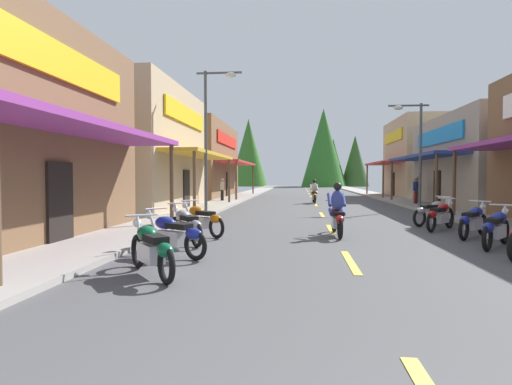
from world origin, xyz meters
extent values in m
cube|color=#4C4C4F|center=(0.00, 30.29, -0.05)|extent=(9.75, 90.57, 0.10)
cube|color=#9E9991|center=(-5.97, 30.29, 0.06)|extent=(2.19, 90.57, 0.12)
cube|color=#9E9991|center=(5.97, 30.29, 0.06)|extent=(2.19, 90.57, 0.12)
cube|color=#E0C64C|center=(0.00, 7.78, 0.01)|extent=(0.16, 2.40, 0.01)
cube|color=#E0C64C|center=(0.00, 13.19, 0.01)|extent=(0.16, 2.40, 0.01)
cube|color=#E0C64C|center=(0.00, 18.56, 0.01)|extent=(0.16, 2.40, 0.01)
cube|color=#E0C64C|center=(0.00, 25.14, 0.01)|extent=(0.16, 2.40, 0.01)
cube|color=#E0C64C|center=(0.00, 30.98, 0.01)|extent=(0.16, 2.40, 0.01)
cube|color=#E0C64C|center=(0.00, 36.56, 0.01)|extent=(0.16, 2.40, 0.01)
cube|color=#E0C64C|center=(0.00, 42.63, 0.01)|extent=(0.16, 2.40, 0.01)
cube|color=#E0C64C|center=(0.00, 49.60, 0.01)|extent=(0.16, 2.40, 0.01)
cube|color=#E0C64C|center=(0.00, 55.01, 0.01)|extent=(0.16, 2.40, 0.01)
cube|color=#E0C64C|center=(0.00, 61.07, 0.01)|extent=(0.16, 2.40, 0.01)
cube|color=#E0C64C|center=(0.00, 66.65, 0.01)|extent=(0.16, 2.40, 0.01)
cube|color=#8C338C|center=(-6.16, 9.19, 2.90)|extent=(1.80, 9.03, 0.16)
cylinder|color=brown|center=(-5.46, 13.50, 1.41)|extent=(0.14, 0.14, 2.82)
cube|color=yellow|center=(-7.00, 9.19, 4.62)|extent=(0.10, 7.02, 0.90)
cube|color=black|center=(-7.02, 9.19, 1.05)|extent=(0.08, 1.10, 2.10)
cube|color=tan|center=(-11.03, 21.23, 3.20)|extent=(7.94, 10.44, 6.39)
cube|color=gold|center=(-6.16, 21.23, 2.90)|extent=(1.80, 9.40, 0.16)
cylinder|color=brown|center=(-5.46, 16.73, 1.41)|extent=(0.14, 0.14, 2.82)
cylinder|color=brown|center=(-5.46, 25.73, 1.41)|extent=(0.14, 0.14, 2.82)
cube|color=yellow|center=(-7.00, 21.23, 4.99)|extent=(0.10, 7.31, 0.90)
cube|color=black|center=(-7.02, 21.23, 1.05)|extent=(0.08, 1.10, 2.10)
cube|color=brown|center=(-10.20, 34.31, 3.07)|extent=(6.28, 12.74, 6.14)
cube|color=#B72D28|center=(-6.16, 34.31, 2.90)|extent=(1.80, 11.47, 0.16)
cylinder|color=brown|center=(-5.46, 28.77, 1.41)|extent=(0.14, 0.14, 2.82)
cylinder|color=brown|center=(-5.46, 39.84, 1.41)|extent=(0.14, 0.14, 2.82)
cube|color=red|center=(-7.00, 34.31, 4.79)|extent=(0.10, 8.92, 0.90)
cube|color=black|center=(-7.02, 34.31, 1.05)|extent=(0.08, 1.10, 2.10)
cylinder|color=brown|center=(5.46, 17.67, 1.41)|extent=(0.14, 0.14, 2.82)
cube|color=gray|center=(10.57, 24.86, 2.63)|extent=(7.00, 11.22, 5.26)
cube|color=navy|center=(6.16, 24.86, 2.90)|extent=(1.80, 10.10, 0.16)
cylinder|color=brown|center=(5.46, 20.00, 1.41)|extent=(0.14, 0.14, 2.82)
cylinder|color=brown|center=(5.46, 29.71, 1.41)|extent=(0.14, 0.14, 2.82)
cube|color=#197FCC|center=(7.00, 24.86, 4.10)|extent=(0.10, 7.86, 0.90)
cube|color=black|center=(7.02, 24.86, 1.05)|extent=(0.08, 1.10, 2.10)
cube|color=tan|center=(11.18, 36.64, 3.32)|extent=(8.23, 9.08, 6.64)
cube|color=#B72D28|center=(6.16, 36.64, 2.90)|extent=(1.80, 8.17, 0.16)
cylinder|color=brown|center=(5.46, 32.76, 1.41)|extent=(0.14, 0.14, 2.82)
cylinder|color=brown|center=(5.46, 40.53, 1.41)|extent=(0.14, 0.14, 2.82)
cube|color=yellow|center=(7.00, 36.64, 5.18)|extent=(0.10, 6.35, 0.90)
cube|color=black|center=(7.02, 36.64, 1.05)|extent=(0.08, 1.10, 2.10)
cylinder|color=#474C51|center=(-5.28, 18.10, 3.26)|extent=(0.14, 0.14, 6.52)
cylinder|color=#474C51|center=(-4.64, 18.10, 6.42)|extent=(2.07, 0.10, 0.10)
ellipsoid|color=silver|center=(-4.11, 18.10, 6.32)|extent=(0.50, 0.30, 0.24)
cylinder|color=#474C51|center=(5.28, 22.02, 2.78)|extent=(0.14, 0.14, 5.55)
cylinder|color=#474C51|center=(4.64, 22.02, 5.45)|extent=(2.07, 0.10, 0.10)
ellipsoid|color=silver|center=(4.11, 22.02, 5.35)|extent=(0.50, 0.30, 0.24)
torus|color=black|center=(4.22, 10.52, 0.32)|extent=(0.47, 0.57, 0.64)
torus|color=black|center=(3.30, 9.34, 0.32)|extent=(0.47, 0.57, 0.64)
cube|color=silver|center=(3.76, 9.93, 0.40)|extent=(0.65, 0.72, 0.32)
ellipsoid|color=navy|center=(3.88, 10.09, 0.72)|extent=(0.60, 0.64, 0.28)
cube|color=black|center=(3.61, 9.73, 0.68)|extent=(0.59, 0.65, 0.12)
ellipsoid|color=navy|center=(3.33, 9.38, 0.55)|extent=(0.46, 0.49, 0.24)
cylinder|color=silver|center=(4.14, 10.42, 0.65)|extent=(0.27, 0.33, 0.71)
cylinder|color=silver|center=(4.07, 10.32, 1.02)|extent=(0.50, 0.40, 0.04)
sphere|color=white|center=(4.24, 10.54, 0.85)|extent=(0.16, 0.16, 0.16)
torus|color=black|center=(4.35, 12.18, 0.32)|extent=(0.48, 0.56, 0.64)
torus|color=black|center=(3.40, 11.02, 0.32)|extent=(0.48, 0.56, 0.64)
cube|color=silver|center=(3.88, 11.60, 0.40)|extent=(0.66, 0.72, 0.32)
ellipsoid|color=navy|center=(4.01, 11.75, 0.72)|extent=(0.60, 0.64, 0.28)
cube|color=black|center=(3.72, 11.40, 0.68)|extent=(0.60, 0.64, 0.12)
ellipsoid|color=navy|center=(3.43, 11.06, 0.55)|extent=(0.46, 0.49, 0.24)
cylinder|color=silver|center=(4.27, 12.08, 0.65)|extent=(0.28, 0.33, 0.71)
cylinder|color=silver|center=(4.20, 11.98, 1.02)|extent=(0.49, 0.41, 0.04)
sphere|color=white|center=(4.37, 12.20, 0.85)|extent=(0.16, 0.16, 0.16)
torus|color=black|center=(3.99, 13.85, 0.32)|extent=(0.48, 0.56, 0.64)
torus|color=black|center=(3.05, 12.68, 0.32)|extent=(0.48, 0.56, 0.64)
cube|color=silver|center=(3.52, 13.26, 0.40)|extent=(0.66, 0.72, 0.32)
ellipsoid|color=#A51414|center=(3.65, 13.42, 0.72)|extent=(0.60, 0.64, 0.28)
cube|color=black|center=(3.37, 13.07, 0.68)|extent=(0.59, 0.64, 0.12)
ellipsoid|color=#A51414|center=(3.09, 12.72, 0.55)|extent=(0.46, 0.49, 0.24)
cylinder|color=silver|center=(3.91, 13.75, 0.65)|extent=(0.28, 0.33, 0.71)
cylinder|color=silver|center=(3.84, 13.65, 1.02)|extent=(0.49, 0.41, 0.04)
sphere|color=white|center=(4.01, 13.87, 0.85)|extent=(0.16, 0.16, 0.16)
torus|color=black|center=(4.32, 15.03, 0.32)|extent=(0.58, 0.45, 0.64)
torus|color=black|center=(3.10, 14.16, 0.32)|extent=(0.58, 0.45, 0.64)
cube|color=silver|center=(3.71, 14.59, 0.40)|extent=(0.73, 0.64, 0.32)
ellipsoid|color=#99999E|center=(3.88, 14.71, 0.72)|extent=(0.64, 0.59, 0.28)
cube|color=black|center=(3.51, 14.45, 0.68)|extent=(0.65, 0.58, 0.12)
ellipsoid|color=#99999E|center=(3.15, 14.18, 0.55)|extent=(0.50, 0.45, 0.24)
cylinder|color=silver|center=(4.22, 14.95, 0.65)|extent=(0.34, 0.27, 0.71)
cylinder|color=silver|center=(4.12, 14.88, 1.02)|extent=(0.38, 0.51, 0.04)
sphere|color=white|center=(4.35, 15.05, 0.85)|extent=(0.16, 0.16, 0.16)
torus|color=black|center=(-4.08, 6.82, 0.32)|extent=(0.47, 0.56, 0.64)
torus|color=black|center=(-3.15, 5.64, 0.32)|extent=(0.47, 0.56, 0.64)
cube|color=silver|center=(-3.62, 6.23, 0.40)|extent=(0.65, 0.72, 0.32)
ellipsoid|color=#0C5933|center=(-3.74, 6.39, 0.72)|extent=(0.60, 0.64, 0.28)
cube|color=black|center=(-3.46, 6.04, 0.68)|extent=(0.59, 0.64, 0.12)
ellipsoid|color=#0C5933|center=(-3.18, 5.68, 0.55)|extent=(0.46, 0.49, 0.24)
cylinder|color=silver|center=(-4.00, 6.72, 0.65)|extent=(0.28, 0.33, 0.71)
cylinder|color=silver|center=(-3.92, 6.63, 1.02)|extent=(0.50, 0.40, 0.04)
sphere|color=white|center=(-4.10, 6.85, 0.85)|extent=(0.16, 0.16, 0.16)
torus|color=black|center=(-4.43, 8.41, 0.32)|extent=(0.59, 0.43, 0.64)
torus|color=black|center=(-3.16, 7.60, 0.32)|extent=(0.59, 0.43, 0.64)
cube|color=silver|center=(-3.80, 8.01, 0.40)|extent=(0.74, 0.61, 0.32)
ellipsoid|color=navy|center=(-3.96, 8.11, 0.72)|extent=(0.64, 0.57, 0.28)
cube|color=black|center=(-3.58, 7.87, 0.68)|extent=(0.66, 0.56, 0.12)
ellipsoid|color=navy|center=(-3.20, 7.63, 0.55)|extent=(0.50, 0.44, 0.24)
cylinder|color=silver|center=(-4.32, 8.34, 0.65)|extent=(0.35, 0.25, 0.71)
cylinder|color=silver|center=(-4.22, 8.27, 1.02)|extent=(0.36, 0.53, 0.04)
sphere|color=white|center=(-4.45, 8.42, 0.85)|extent=(0.16, 0.16, 0.16)
torus|color=black|center=(-4.41, 10.39, 0.32)|extent=(0.46, 0.58, 0.64)
torus|color=black|center=(-3.52, 9.18, 0.32)|extent=(0.46, 0.58, 0.64)
cube|color=silver|center=(-3.97, 9.78, 0.40)|extent=(0.64, 0.73, 0.32)
ellipsoid|color=#99999E|center=(-4.08, 9.94, 0.72)|extent=(0.59, 0.64, 0.28)
cube|color=black|center=(-3.82, 9.58, 0.68)|extent=(0.58, 0.65, 0.12)
ellipsoid|color=#99999E|center=(-3.55, 9.22, 0.55)|extent=(0.45, 0.50, 0.24)
cylinder|color=silver|center=(-4.33, 10.28, 0.65)|extent=(0.27, 0.34, 0.71)
cylinder|color=silver|center=(-4.26, 10.19, 1.02)|extent=(0.51, 0.39, 0.04)
sphere|color=white|center=(-4.43, 10.41, 0.85)|extent=(0.16, 0.16, 0.16)
torus|color=black|center=(-4.48, 11.69, 0.32)|extent=(0.55, 0.49, 0.64)
torus|color=black|center=(-3.33, 10.72, 0.32)|extent=(0.55, 0.49, 0.64)
cube|color=silver|center=(-3.91, 11.20, 0.40)|extent=(0.72, 0.66, 0.32)
ellipsoid|color=#BF660C|center=(-4.06, 11.33, 0.72)|extent=(0.63, 0.60, 0.28)
cube|color=black|center=(-3.72, 11.04, 0.68)|extent=(0.64, 0.60, 0.12)
ellipsoid|color=#BF660C|center=(-3.37, 10.75, 0.55)|extent=(0.49, 0.47, 0.24)
cylinder|color=silver|center=(-4.38, 11.60, 0.65)|extent=(0.32, 0.28, 0.71)
cylinder|color=silver|center=(-4.29, 11.52, 1.02)|extent=(0.42, 0.49, 0.04)
sphere|color=white|center=(-4.51, 11.70, 0.85)|extent=(0.16, 0.16, 0.16)
torus|color=black|center=(0.05, 12.39, 0.32)|extent=(0.12, 0.64, 0.64)
torus|color=black|center=(0.09, 10.89, 0.32)|extent=(0.12, 0.64, 0.64)
cube|color=silver|center=(0.07, 11.64, 0.40)|extent=(0.30, 0.71, 0.32)
ellipsoid|color=#A51414|center=(0.06, 11.84, 0.72)|extent=(0.34, 0.57, 0.28)
cube|color=black|center=(0.08, 11.39, 0.68)|extent=(0.30, 0.61, 0.12)
ellipsoid|color=#A51414|center=(0.09, 10.94, 0.55)|extent=(0.25, 0.45, 0.24)
cylinder|color=silver|center=(0.05, 12.26, 0.65)|extent=(0.07, 0.37, 0.71)
cylinder|color=silver|center=(0.05, 12.14, 1.02)|extent=(0.60, 0.06, 0.04)
sphere|color=white|center=(0.05, 12.42, 0.85)|extent=(0.16, 0.16, 0.16)
ellipsoid|color=#333F8C|center=(0.07, 11.49, 1.05)|extent=(0.39, 0.39, 0.64)
sphere|color=black|center=(0.07, 11.54, 1.45)|extent=(0.24, 0.24, 0.24)
cylinder|color=#333F8C|center=(-0.09, 11.65, 0.70)|extent=(0.15, 0.43, 0.24)
cylinder|color=#333F8C|center=(-0.14, 11.78, 1.05)|extent=(0.11, 0.51, 0.40)
cylinder|color=#333F8C|center=(0.23, 11.66, 0.70)|extent=(0.15, 0.43, 0.24)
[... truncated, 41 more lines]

